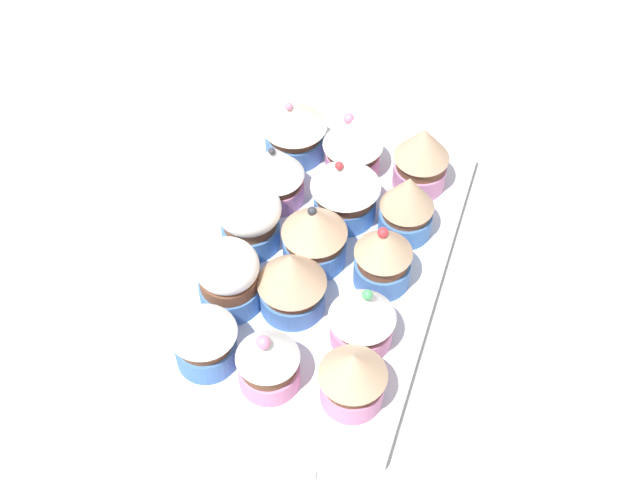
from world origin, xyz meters
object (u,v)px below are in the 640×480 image
Objects in this scene: cupcake_0 at (294,127)px; cupcake_7 at (314,235)px; cupcake_2 at (249,219)px; cupcake_12 at (383,256)px; baking_tray at (320,263)px; cupcake_10 at (422,157)px; cupcake_14 at (353,376)px; cupcake_6 at (346,187)px; cupcake_5 at (353,143)px; cupcake_4 at (203,334)px; cupcake_1 at (275,173)px; cupcake_9 at (265,357)px; cupcake_3 at (228,277)px; cupcake_8 at (292,281)px; cupcake_11 at (407,205)px; cupcake_13 at (362,315)px.

cupcake_0 is 14.54cm from cupcake_7.
cupcake_12 reaches higher than cupcake_2.
cupcake_10 reaches higher than baking_tray.
cupcake_12 is 1.15× the size of cupcake_14.
baking_tray is 8.24cm from cupcake_2.
cupcake_14 is at bearing 4.31° from cupcake_12.
cupcake_5 is at bearing -169.69° from cupcake_6.
cupcake_6 reaches higher than cupcake_4.
cupcake_1 is 0.97× the size of cupcake_9.
cupcake_5 is at bearing 168.46° from cupcake_4.
cupcake_3 reaches higher than cupcake_8.
cupcake_3 is 9.07cm from cupcake_9.
cupcake_1 is at bearing -44.40° from cupcake_5.
baking_tray is at bearing -4.95° from cupcake_6.
cupcake_11 is 19.35cm from cupcake_14.
cupcake_12 is (13.11, 6.85, 0.08)cm from cupcake_5.
cupcake_12 is (-13.06, 12.20, -0.15)cm from cupcake_4.
cupcake_3 is 0.97× the size of cupcake_12.
cupcake_4 is at bearing -21.80° from cupcake_7.
cupcake_7 is 9.94cm from cupcake_13.
cupcake_1 is 7.33cm from cupcake_6.
cupcake_3 reaches higher than cupcake_7.
cupcake_5 is at bearing 153.20° from cupcake_2.
cupcake_14 is (-0.33, 13.15, -0.41)cm from cupcake_4.
cupcake_0 is at bearing -92.80° from cupcake_5.
cupcake_3 reaches higher than baking_tray.
cupcake_7 is 15.28cm from cupcake_14.
cupcake_10 reaches higher than cupcake_1.
cupcake_4 is 29.04cm from cupcake_10.
baking_tray is at bearing 172.93° from cupcake_8.
cupcake_1 reaches higher than cupcake_14.
cupcake_6 is at bearing -157.15° from cupcake_13.
cupcake_6 reaches higher than cupcake_7.
cupcake_9 is at bearing 86.55° from cupcake_4.
cupcake_6 is at bearing 130.38° from cupcake_2.
cupcake_1 and cupcake_13 have the same top height.
cupcake_5 is 0.98× the size of cupcake_9.
cupcake_9 is (8.08, 0.49, -0.14)cm from cupcake_8.
cupcake_14 is at bearing 46.98° from cupcake_8.
baking_tray is 15.35cm from cupcake_0.
cupcake_9 reaches higher than baking_tray.
cupcake_13 is 1.09× the size of cupcake_14.
cupcake_5 and cupcake_7 have the same top height.
cupcake_0 is at bearing -151.26° from baking_tray.
cupcake_5 is at bearing -89.70° from cupcake_10.
baking_tray is 5.00× the size of cupcake_7.
cupcake_8 is at bearing -133.02° from cupcake_14.
cupcake_2 is at bearing -91.49° from cupcake_12.
cupcake_0 is 1.00× the size of cupcake_5.
cupcake_13 is at bearing 22.85° from cupcake_6.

